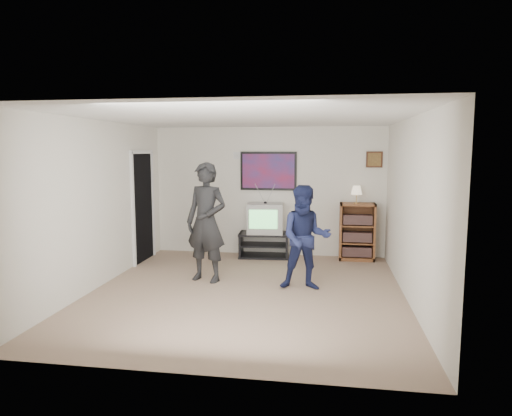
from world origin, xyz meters
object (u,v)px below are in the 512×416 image
(crt_television, at_px, (265,218))
(bookshelf, at_px, (357,232))
(person_short, at_px, (305,238))
(media_stand, at_px, (264,245))
(person_tall, at_px, (206,222))

(crt_television, xyz_separation_m, bookshelf, (1.73, 0.05, -0.22))
(person_short, bearing_deg, media_stand, 110.09)
(crt_television, distance_m, bookshelf, 1.75)
(person_tall, height_order, person_short, person_tall)
(person_short, bearing_deg, bookshelf, 61.90)
(person_short, bearing_deg, crt_television, 109.47)
(bookshelf, bearing_deg, person_short, -113.74)
(bookshelf, xyz_separation_m, person_short, (-0.88, -1.99, 0.24))
(bookshelf, bearing_deg, person_tall, -143.79)
(media_stand, relative_size, person_tall, 0.53)
(person_tall, bearing_deg, person_short, 8.39)
(crt_television, distance_m, person_short, 2.12)
(bookshelf, height_order, person_short, person_short)
(media_stand, relative_size, person_short, 0.63)
(crt_television, xyz_separation_m, person_tall, (-0.70, -1.73, 0.18))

